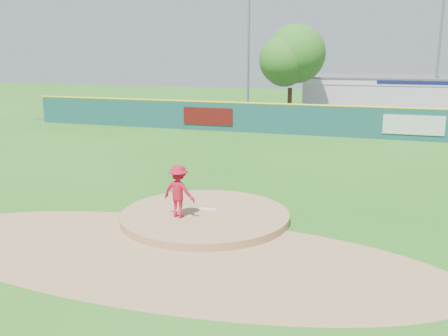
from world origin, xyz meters
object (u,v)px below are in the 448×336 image
(pool_building_grp, at_px, (395,95))
(deciduous_tree, at_px, (291,63))
(playground_slide, at_px, (131,109))
(pitcher, at_px, (179,191))
(light_pole_left, at_px, (249,44))
(van, at_px, (396,120))
(light_pole_right, at_px, (439,50))

(pool_building_grp, xyz_separation_m, deciduous_tree, (-8.00, -6.99, 2.89))
(pool_building_grp, height_order, playground_slide, pool_building_grp)
(pitcher, height_order, light_pole_left, light_pole_left)
(van, height_order, deciduous_tree, deciduous_tree)
(deciduous_tree, bearing_deg, pool_building_grp, 41.16)
(light_pole_left, bearing_deg, deciduous_tree, -26.57)
(playground_slide, relative_size, deciduous_tree, 0.38)
(van, bearing_deg, deciduous_tree, 59.60)
(light_pole_left, height_order, light_pole_right, light_pole_left)
(pool_building_grp, xyz_separation_m, light_pole_left, (-12.00, -4.99, 4.39))
(pitcher, bearing_deg, light_pole_right, -99.08)
(pitcher, relative_size, pool_building_grp, 0.11)
(playground_slide, bearing_deg, deciduous_tree, 11.89)
(pool_building_grp, distance_m, light_pole_left, 13.72)
(pool_building_grp, relative_size, light_pole_right, 1.52)
(pool_building_grp, bearing_deg, playground_slide, -154.99)
(van, relative_size, light_pole_right, 0.51)
(pool_building_grp, height_order, light_pole_right, light_pole_right)
(deciduous_tree, distance_m, light_pole_right, 11.75)
(van, height_order, playground_slide, playground_slide)
(playground_slide, distance_m, deciduous_tree, 13.56)
(van, xyz_separation_m, pool_building_grp, (-0.09, 9.76, 0.94))
(pitcher, distance_m, playground_slide, 26.96)
(pool_building_grp, relative_size, deciduous_tree, 2.07)
(pool_building_grp, bearing_deg, deciduous_tree, -138.84)
(pitcher, distance_m, deciduous_tree, 25.93)
(pitcher, xyz_separation_m, deciduous_tree, (-1.37, 25.66, 3.47))
(playground_slide, bearing_deg, van, -0.24)
(deciduous_tree, xyz_separation_m, light_pole_left, (-4.00, 2.00, 1.50))
(van, height_order, light_pole_right, light_pole_right)
(pool_building_grp, height_order, deciduous_tree, deciduous_tree)
(playground_slide, bearing_deg, pool_building_grp, 25.01)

